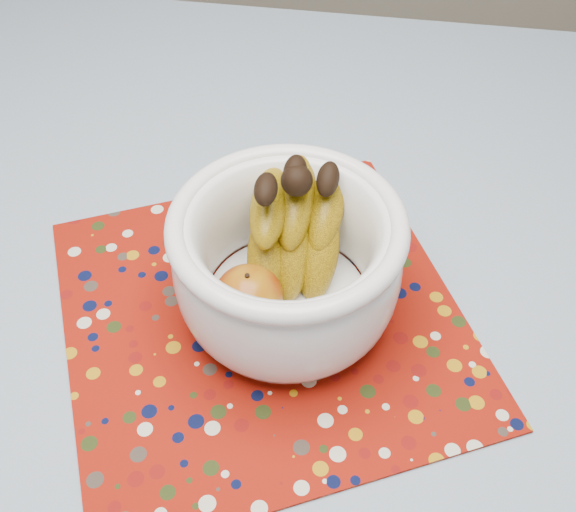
{
  "coord_description": "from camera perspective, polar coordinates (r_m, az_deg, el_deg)",
  "views": [
    {
      "loc": [
        0.13,
        -0.49,
        1.38
      ],
      "look_at": [
        0.05,
        -0.02,
        0.85
      ],
      "focal_mm": 42.0,
      "sensor_mm": 36.0,
      "label": 1
    }
  ],
  "objects": [
    {
      "name": "table",
      "position": [
        0.86,
        -3.14,
        -6.33
      ],
      "size": [
        1.2,
        1.2,
        0.75
      ],
      "color": "brown",
      "rests_on": "ground"
    },
    {
      "name": "tablecloth",
      "position": [
        0.8,
        -3.38,
        -2.92
      ],
      "size": [
        1.32,
        1.32,
        0.01
      ],
      "primitive_type": "cube",
      "color": "slate",
      "rests_on": "table"
    },
    {
      "name": "placemat",
      "position": [
        0.77,
        -2.14,
        -5.1
      ],
      "size": [
        0.58,
        0.58,
        0.0
      ],
      "primitive_type": "cube",
      "rotation": [
        0.0,
        0.0,
        0.46
      ],
      "color": "maroon",
      "rests_on": "tablecloth"
    },
    {
      "name": "fruit_bowl",
      "position": [
        0.71,
        0.03,
        0.17
      ],
      "size": [
        0.24,
        0.25,
        0.18
      ],
      "color": "white",
      "rests_on": "placemat"
    }
  ]
}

